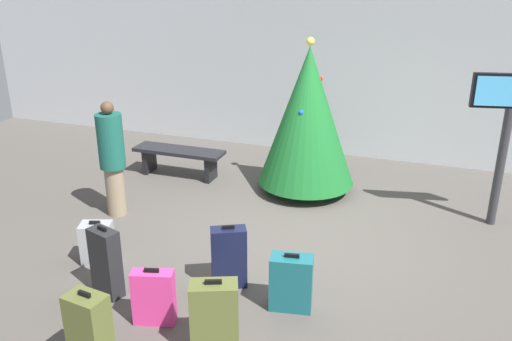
# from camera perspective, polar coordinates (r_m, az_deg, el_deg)

# --- Properties ---
(ground_plane) EXTENTS (16.00, 16.00, 0.00)m
(ground_plane) POSITION_cam_1_polar(r_m,az_deg,el_deg) (7.07, 4.52, -7.35)
(ground_plane) COLOR #514C47
(back_wall) EXTENTS (16.00, 0.20, 3.26)m
(back_wall) POSITION_cam_1_polar(r_m,az_deg,el_deg) (9.95, 10.51, 10.70)
(back_wall) COLOR #B7BCC1
(back_wall) RESTS_ON ground_plane
(holiday_tree) EXTENTS (1.50, 1.50, 2.40)m
(holiday_tree) POSITION_cam_1_polar(r_m,az_deg,el_deg) (8.16, 5.57, 5.79)
(holiday_tree) COLOR #4C3319
(holiday_tree) RESTS_ON ground_plane
(flight_info_kiosk) EXTENTS (1.02, 0.29, 2.10)m
(flight_info_kiosk) POSITION_cam_1_polar(r_m,az_deg,el_deg) (7.66, 25.43, 4.88)
(flight_info_kiosk) COLOR #333338
(flight_info_kiosk) RESTS_ON ground_plane
(waiting_bench) EXTENTS (1.56, 0.44, 0.48)m
(waiting_bench) POSITION_cam_1_polar(r_m,az_deg,el_deg) (9.08, -8.25, 1.57)
(waiting_bench) COLOR black
(waiting_bench) RESTS_ON ground_plane
(traveller_0) EXTENTS (0.47, 0.47, 1.67)m
(traveller_0) POSITION_cam_1_polar(r_m,az_deg,el_deg) (7.67, -15.17, 1.41)
(traveller_0) COLOR gray
(traveller_0) RESTS_ON ground_plane
(suitcase_0) EXTENTS (0.45, 0.27, 0.62)m
(suitcase_0) POSITION_cam_1_polar(r_m,az_deg,el_deg) (5.51, -10.91, -13.20)
(suitcase_0) COLOR #E5388C
(suitcase_0) RESTS_ON ground_plane
(suitcase_1) EXTENTS (0.38, 0.27, 0.82)m
(suitcase_1) POSITION_cam_1_polar(r_m,az_deg,el_deg) (5.99, -15.80, -9.50)
(suitcase_1) COLOR #232326
(suitcase_1) RESTS_ON ground_plane
(suitcase_2) EXTENTS (0.49, 0.38, 0.76)m
(suitcase_2) POSITION_cam_1_polar(r_m,az_deg,el_deg) (5.04, -4.49, -15.46)
(suitcase_2) COLOR #59602D
(suitcase_2) RESTS_ON ground_plane
(suitcase_3) EXTENTS (0.43, 0.36, 0.55)m
(suitcase_3) POSITION_cam_1_polar(r_m,az_deg,el_deg) (6.70, -16.67, -7.47)
(suitcase_3) COLOR #9EA0A5
(suitcase_3) RESTS_ON ground_plane
(suitcase_4) EXTENTS (0.43, 0.34, 0.75)m
(suitcase_4) POSITION_cam_1_polar(r_m,az_deg,el_deg) (5.95, -2.93, -9.28)
(suitcase_4) COLOR #141938
(suitcase_4) RESTS_ON ground_plane
(suitcase_5) EXTENTS (0.47, 0.31, 0.64)m
(suitcase_5) POSITION_cam_1_polar(r_m,az_deg,el_deg) (5.62, 3.79, -11.91)
(suitcase_5) COLOR #19606B
(suitcase_5) RESTS_ON ground_plane
(suitcase_6) EXTENTS (0.37, 0.28, 0.82)m
(suitcase_6) POSITION_cam_1_polar(r_m,az_deg,el_deg) (4.99, -17.39, -16.46)
(suitcase_6) COLOR #59602D
(suitcase_6) RESTS_ON ground_plane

